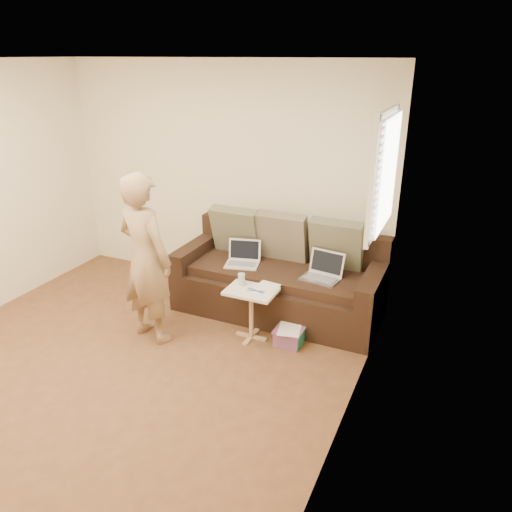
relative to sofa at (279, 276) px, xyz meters
name	(u,v)px	position (x,y,z in m)	size (l,w,h in m)	color
floor	(107,380)	(-0.90, -1.77, -0.42)	(4.50, 4.50, 0.00)	brown
ceiling	(62,60)	(-0.90, -1.77, 2.18)	(4.50, 4.50, 0.00)	white
wall_back	(223,178)	(-0.90, 0.48, 0.87)	(4.00, 4.00, 0.00)	beige
wall_right	(341,288)	(1.10, -1.77, 0.87)	(4.50, 4.50, 0.00)	beige
window_blinds	(384,173)	(1.05, -0.27, 1.28)	(0.12, 0.88, 1.08)	white
sofa	(279,276)	(0.00, 0.00, 0.00)	(2.20, 0.95, 0.85)	black
pillow_left	(236,231)	(-0.60, 0.19, 0.37)	(0.55, 0.14, 0.55)	#54563F
pillow_mid	(282,237)	(-0.05, 0.22, 0.37)	(0.55, 0.14, 0.55)	brown
pillow_right	(336,245)	(0.55, 0.23, 0.37)	(0.55, 0.14, 0.55)	#54563F
laptop_silver	(320,280)	(0.49, -0.11, 0.10)	(0.37, 0.27, 0.25)	#B7BABC
laptop_white	(242,265)	(-0.39, -0.11, 0.10)	(0.35, 0.26, 0.26)	white
person	(145,259)	(-0.97, -1.00, 0.42)	(0.61, 0.42, 1.68)	#8E764D
side_table	(251,314)	(-0.04, -0.62, -0.16)	(0.48, 0.34, 0.53)	silver
drinking_glass	(241,279)	(-0.17, -0.56, 0.17)	(0.07, 0.07, 0.12)	silver
scissors	(256,291)	(0.02, -0.64, 0.11)	(0.18, 0.10, 0.02)	silver
paper_on_table	(264,288)	(0.06, -0.54, 0.11)	(0.21, 0.30, 0.00)	white
striped_box	(289,336)	(0.35, -0.58, -0.34)	(0.27, 0.27, 0.17)	#D92085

